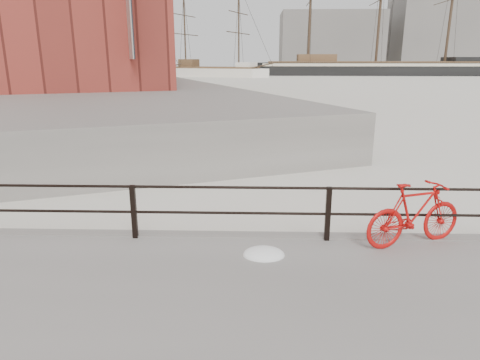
% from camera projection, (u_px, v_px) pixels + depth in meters
% --- Properties ---
extents(far_quay, '(78.44, 148.07, 1.80)m').
position_uv_depth(far_quay, '(61.00, 74.00, 78.08)').
color(far_quay, gray).
rests_on(far_quay, ground).
extents(bicycle, '(1.89, 0.92, 1.15)m').
position_uv_depth(bicycle, '(415.00, 214.00, 7.42)').
color(bicycle, red).
rests_on(bicycle, promenade).
extents(barque_black, '(66.49, 23.66, 36.84)m').
position_uv_depth(barque_black, '(375.00, 75.00, 95.86)').
color(barque_black, black).
rests_on(barque_black, ground).
extents(schooner_mid, '(28.95, 20.22, 19.39)m').
position_uv_depth(schooner_mid, '(212.00, 77.00, 88.16)').
color(schooner_mid, silver).
rests_on(schooner_mid, ground).
extents(schooner_left, '(25.27, 18.70, 17.61)m').
position_uv_depth(schooner_left, '(119.00, 79.00, 78.39)').
color(schooner_left, beige).
rests_on(schooner_left, ground).
extents(workboat_far, '(10.16, 3.68, 7.00)m').
position_uv_depth(workboat_far, '(71.00, 87.00, 54.78)').
color(workboat_far, black).
rests_on(workboat_far, ground).
extents(apartment_grey, '(26.02, 22.15, 23.20)m').
position_uv_depth(apartment_grey, '(45.00, 7.00, 84.83)').
color(apartment_grey, '#ABABA5').
rests_on(apartment_grey, far_quay).
extents(apartment_brick, '(27.87, 22.90, 21.20)m').
position_uv_depth(apartment_brick, '(52.00, 22.00, 105.86)').
color(apartment_brick, brown).
rests_on(apartment_brick, far_quay).
extents(industrial_west, '(32.00, 18.00, 18.00)m').
position_uv_depth(industrial_west, '(330.00, 42.00, 139.48)').
color(industrial_west, gray).
rests_on(industrial_west, ground).
extents(industrial_mid, '(26.00, 20.00, 24.00)m').
position_uv_depth(industrial_mid, '(433.00, 33.00, 142.44)').
color(industrial_mid, gray).
rests_on(industrial_mid, ground).
extents(smokestack, '(2.80, 2.80, 44.00)m').
position_uv_depth(smokestack, '(392.00, 2.00, 144.90)').
color(smokestack, gray).
rests_on(smokestack, ground).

